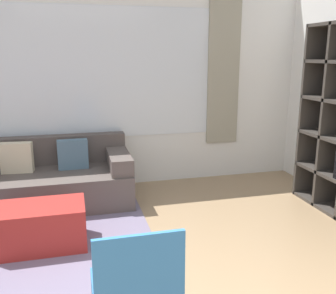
# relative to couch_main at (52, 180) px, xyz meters

# --- Properties ---
(wall_back) EXTENTS (6.48, 0.11, 2.70)m
(wall_back) POSITION_rel_couch_main_xyz_m (0.63, 0.50, 1.08)
(wall_back) COLOR white
(wall_back) RESTS_ON ground_plane
(couch_main) EXTENTS (1.77, 0.91, 0.73)m
(couch_main) POSITION_rel_couch_main_xyz_m (0.00, 0.00, 0.00)
(couch_main) COLOR #564C47
(couch_main) RESTS_ON ground_plane
(ottoman) EXTENTS (0.75, 0.47, 0.39)m
(ottoman) POSITION_rel_couch_main_xyz_m (-0.04, -1.05, -0.08)
(ottoman) COLOR #A82823
(ottoman) RESTS_ON ground_plane
(folding_chair) EXTENTS (0.44, 0.46, 0.86)m
(folding_chair) POSITION_rel_couch_main_xyz_m (0.55, -2.59, 0.24)
(folding_chair) COLOR #3375B7
(folding_chair) RESTS_ON ground_plane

